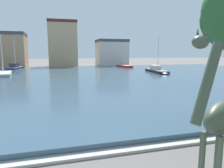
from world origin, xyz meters
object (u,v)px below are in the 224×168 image
at_px(giraffe_statue, 219,122).
at_px(sailboat_navy, 16,68).
at_px(sailboat_red, 124,67).
at_px(sailboat_grey, 4,75).
at_px(sailboat_black, 158,71).

distance_m(giraffe_statue, sailboat_navy, 50.09).
bearing_deg(sailboat_red, sailboat_navy, 178.28).
bearing_deg(sailboat_grey, sailboat_navy, 92.47).
relative_size(sailboat_black, sailboat_grey, 1.09).
xyz_separation_m(sailboat_red, sailboat_grey, (-25.86, -13.76, -0.02)).
bearing_deg(giraffe_statue, sailboat_grey, 110.52).
bearing_deg(giraffe_statue, sailboat_red, 74.41).
bearing_deg(sailboat_navy, sailboat_black, -31.79).
distance_m(sailboat_grey, sailboat_navy, 14.57).
relative_size(sailboat_black, sailboat_red, 1.26).
distance_m(sailboat_red, sailboat_navy, 26.50).
height_order(giraffe_statue, sailboat_navy, sailboat_navy).
distance_m(giraffe_statue, sailboat_grey, 36.05).
bearing_deg(sailboat_navy, giraffe_statue, -74.65).
xyz_separation_m(giraffe_statue, sailboat_red, (13.24, 47.47, -1.87)).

